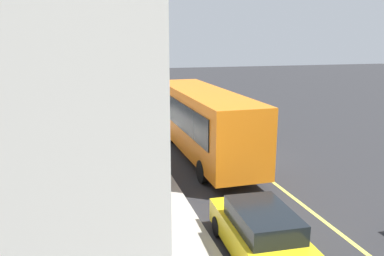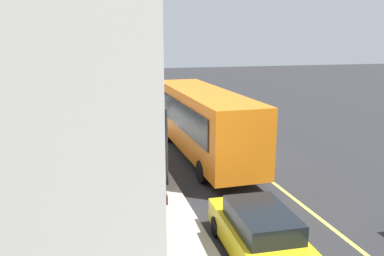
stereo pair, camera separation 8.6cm
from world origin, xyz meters
TOP-DOWN VIEW (x-y plane):
  - ground at (0.00, 0.00)m, footprint 120.00×120.00m
  - sidewalk at (0.00, 5.39)m, footprint 80.00×2.46m
  - lane_centre_stripe at (0.00, 0.00)m, footprint 36.00×0.16m
  - bus at (0.58, 1.89)m, footprint 11.17×2.75m
  - traffic_light at (-3.17, 4.71)m, footprint 0.30×0.52m
  - car_yellow at (-9.05, 3.07)m, footprint 4.37×2.00m
  - pedestrian_mid_block at (2.68, 5.78)m, footprint 0.34×0.34m
  - pedestrian_at_corner at (9.97, 4.85)m, footprint 0.34×0.34m

SIDE VIEW (x-z plane):
  - ground at x=0.00m, z-range 0.00..0.00m
  - lane_centre_stripe at x=0.00m, z-range 0.00..0.01m
  - sidewalk at x=0.00m, z-range 0.00..0.15m
  - car_yellow at x=-9.05m, z-range -0.02..1.50m
  - pedestrian_at_corner at x=9.97m, z-range 0.31..1.95m
  - pedestrian_mid_block at x=2.68m, z-range 0.32..1.98m
  - bus at x=0.58m, z-range 0.24..3.74m
  - traffic_light at x=-3.17m, z-range 0.93..4.13m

